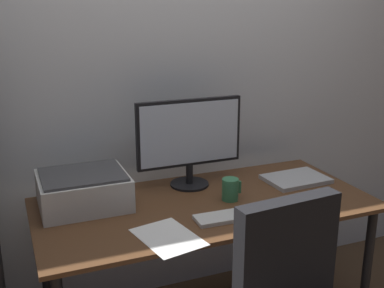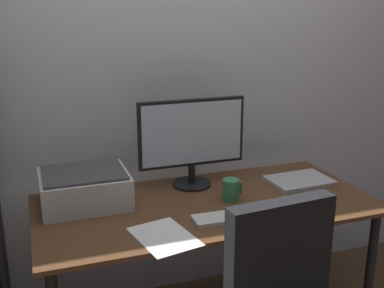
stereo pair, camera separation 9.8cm
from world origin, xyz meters
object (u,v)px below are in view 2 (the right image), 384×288
(desk, at_px, (205,218))
(mouse, at_px, (271,210))
(keyboard, at_px, (226,217))
(laptop, at_px, (300,181))
(printer, at_px, (84,188))
(coffee_mug, at_px, (231,190))
(monitor, at_px, (192,137))

(desk, distance_m, mouse, 0.33)
(keyboard, relative_size, laptop, 0.91)
(keyboard, relative_size, printer, 0.72)
(keyboard, xyz_separation_m, coffee_mug, (0.10, 0.18, 0.04))
(coffee_mug, distance_m, laptop, 0.45)
(desk, relative_size, keyboard, 5.47)
(keyboard, bearing_deg, monitor, 92.35)
(coffee_mug, height_order, printer, printer)
(coffee_mug, relative_size, printer, 0.27)
(coffee_mug, distance_m, printer, 0.69)
(keyboard, height_order, laptop, laptop)
(keyboard, height_order, mouse, mouse)
(printer, bearing_deg, laptop, -5.03)
(monitor, distance_m, printer, 0.58)
(mouse, distance_m, laptop, 0.43)
(desk, height_order, monitor, monitor)
(keyboard, distance_m, laptop, 0.61)
(desk, distance_m, printer, 0.59)
(monitor, height_order, laptop, monitor)
(laptop, relative_size, printer, 0.80)
(monitor, distance_m, laptop, 0.62)
(desk, relative_size, monitor, 2.87)
(monitor, height_order, mouse, monitor)
(mouse, relative_size, laptop, 0.30)
(desk, xyz_separation_m, laptop, (0.56, 0.08, 0.09))
(laptop, bearing_deg, coffee_mug, -170.02)
(monitor, bearing_deg, keyboard, -89.39)
(desk, height_order, laptop, laptop)
(keyboard, bearing_deg, coffee_mug, 61.90)
(mouse, xyz_separation_m, coffee_mug, (-0.11, 0.19, 0.04))
(printer, bearing_deg, mouse, -26.38)
(mouse, bearing_deg, printer, 159.01)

